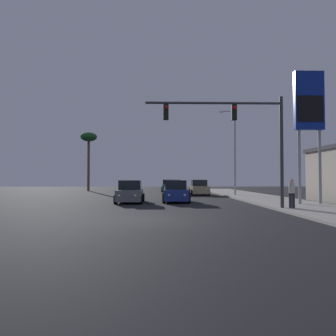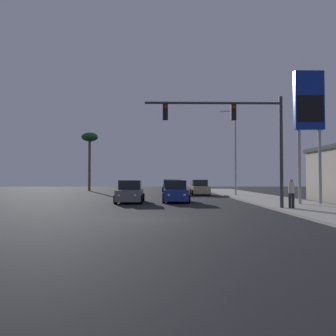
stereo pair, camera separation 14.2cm
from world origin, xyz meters
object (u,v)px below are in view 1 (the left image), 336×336
Objects in this scene: car_green at (169,186)px; pedestrian_on_sidewalk at (292,192)px; traffic_light_mast at (242,128)px; car_grey at (130,192)px; gas_station_sign at (309,108)px; car_silver at (173,188)px; car_tan at (199,188)px; palm_tree_far at (89,140)px; car_blue at (175,192)px; street_lamp at (234,147)px.

car_green is 26.82m from pedestrian_on_sidewalk.
car_green is 26.33m from traffic_light_mast.
pedestrian_on_sidewalk is at bearing 103.39° from car_green.
gas_station_sign reaches higher than car_grey.
pedestrian_on_sidewalk is (6.09, -18.50, 0.27)m from car_silver.
car_tan is 2.58× the size of pedestrian_on_sidewalk.
palm_tree_far is (-11.74, 3.79, 6.74)m from car_green.
street_lamp is at bearing -125.18° from car_blue.
traffic_light_mast is 33.42m from palm_tree_far.
car_silver is 18.50m from gas_station_sign.
street_lamp is 1.00× the size of gas_station_sign.
car_blue is at bearing 88.61° from car_silver.
car_tan is at bearing -39.04° from palm_tree_far.
pedestrian_on_sidewalk reaches higher than car_blue.
car_green is at bearing -69.28° from car_tan.
car_blue is 1.00× the size of car_silver.
car_grey is 2.59× the size of pedestrian_on_sidewalk.
gas_station_sign reaches higher than palm_tree_far.
traffic_light_mast is at bearing -151.07° from gas_station_sign.
pedestrian_on_sidewalk is at bearing -128.37° from gas_station_sign.
palm_tree_far is at bearing 117.40° from traffic_light_mast.
car_blue and car_tan have the same top height.
street_lamp is 16.27m from pedestrian_on_sidewalk.
car_green is 1.00× the size of car_silver.
traffic_light_mast is at bearing 91.21° from car_tan.
car_tan is 16.69m from gas_station_sign.
car_green is 1.00× the size of car_blue.
car_grey is at bearing -136.30° from street_lamp.
car_tan is at bearing -120.58° from car_grey.
car_blue is at bearing 73.94° from car_tan.
palm_tree_far is at bearing -62.16° from car_blue.
pedestrian_on_sidewalk reaches higher than car_silver.
car_grey is at bearing 140.10° from traffic_light_mast.
traffic_light_mast is (3.57, -6.42, 4.00)m from car_blue.
traffic_light_mast is (3.58, -25.78, 4.00)m from car_green.
pedestrian_on_sidewalk is 35.51m from palm_tree_far.
traffic_light_mast reaches higher than pedestrian_on_sidewalk.
car_tan is at bearing 100.28° from pedestrian_on_sidewalk.
traffic_light_mast is at bearing 174.51° from pedestrian_on_sidewalk.
street_lamp is at bearing 78.90° from traffic_light_mast.
street_lamp is 12.82m from gas_station_sign.
car_grey is 12.91m from car_silver.
car_grey is 1.00× the size of car_tan.
car_silver is 17.86m from palm_tree_far.
car_grey is 11.59m from pedestrian_on_sidewalk.
car_green is 8.88m from car_tan.
pedestrian_on_sidewalk is at bearing 108.19° from car_silver.
palm_tree_far reaches higher than pedestrian_on_sidewalk.
traffic_light_mast is 15.78m from street_lamp.
pedestrian_on_sidewalk is (-2.56, -3.23, -5.58)m from gas_station_sign.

